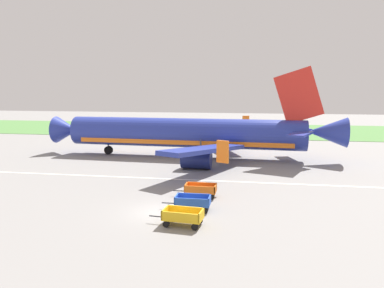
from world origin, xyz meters
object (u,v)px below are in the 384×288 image
at_px(baggage_cart_nearest, 183,217).
at_px(baggage_cart_third_in_row, 200,190).
at_px(airplane, 193,134).
at_px(baggage_cart_second_in_row, 193,202).

distance_m(baggage_cart_nearest, baggage_cart_third_in_row, 6.40).
xyz_separation_m(baggage_cart_nearest, baggage_cart_third_in_row, (0.21, 6.40, 0.00)).
xyz_separation_m(airplane, baggage_cart_third_in_row, (3.51, -17.09, -2.45)).
distance_m(baggage_cart_nearest, baggage_cart_second_in_row, 3.09).
height_order(baggage_cart_nearest, baggage_cart_second_in_row, same).
bearing_deg(baggage_cart_third_in_row, baggage_cart_nearest, -91.91).
height_order(baggage_cart_nearest, baggage_cart_third_in_row, same).
bearing_deg(baggage_cart_nearest, airplane, 97.99).
bearing_deg(airplane, baggage_cart_nearest, -82.01).
xyz_separation_m(airplane, baggage_cart_second_in_row, (3.42, -20.41, -2.45)).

